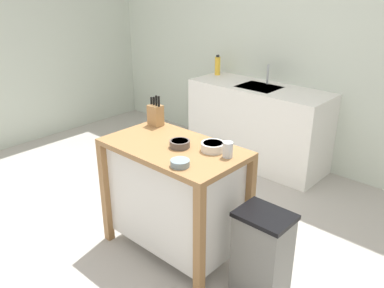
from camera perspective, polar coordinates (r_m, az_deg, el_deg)
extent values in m
plane|color=#ADA8A0|center=(3.53, -5.15, -12.65)|extent=(6.62, 6.62, 0.00)
cube|color=silver|center=(4.66, 14.56, 12.96)|extent=(5.62, 0.10, 2.60)
cube|color=beige|center=(5.69, -19.72, 14.08)|extent=(0.10, 2.76, 2.60)
cube|color=#9E7042|center=(2.93, -2.63, -0.59)|extent=(1.06, 0.62, 0.04)
cube|color=white|center=(3.11, -2.50, -7.37)|extent=(0.96, 0.52, 0.76)
cube|color=#9E7042|center=(3.32, -12.08, -6.83)|extent=(0.06, 0.06, 0.86)
cube|color=#9E7042|center=(2.69, 1.03, -14.13)|extent=(0.06, 0.06, 0.86)
cube|color=#9E7042|center=(3.62, -5.02, -3.71)|extent=(0.06, 0.06, 0.86)
cube|color=#9E7042|center=(3.05, 8.02, -9.35)|extent=(0.06, 0.06, 0.86)
cube|color=#AD7F4C|center=(3.30, -5.17, 4.05)|extent=(0.11, 0.09, 0.17)
cylinder|color=black|center=(3.30, -5.76, 6.10)|extent=(0.02, 0.02, 0.06)
cylinder|color=black|center=(3.28, -5.42, 6.07)|extent=(0.02, 0.02, 0.07)
cylinder|color=black|center=(3.25, -5.07, 6.12)|extent=(0.02, 0.02, 0.08)
cylinder|color=black|center=(3.23, -4.71, 6.02)|extent=(0.02, 0.02, 0.08)
cylinder|color=gray|center=(2.61, -1.70, -2.70)|extent=(0.13, 0.13, 0.04)
cylinder|color=#49555B|center=(2.60, -1.70, -2.33)|extent=(0.10, 0.10, 0.01)
cylinder|color=silver|center=(2.83, 2.97, -0.38)|extent=(0.17, 0.17, 0.06)
cylinder|color=gray|center=(2.82, 2.98, 0.12)|extent=(0.14, 0.14, 0.01)
cylinder|color=#564C47|center=(2.89, -1.75, 0.02)|extent=(0.15, 0.15, 0.05)
cylinder|color=#342D2A|center=(2.88, -1.75, 0.43)|extent=(0.12, 0.12, 0.01)
cylinder|color=silver|center=(2.73, 5.07, -0.79)|extent=(0.07, 0.07, 0.11)
cube|color=slate|center=(2.86, 9.82, -15.26)|extent=(0.34, 0.26, 0.60)
cube|color=black|center=(2.68, 10.27, -9.94)|extent=(0.36, 0.28, 0.03)
cube|color=white|center=(4.68, 9.22, 2.68)|extent=(1.60, 0.60, 0.90)
cube|color=silver|center=(4.54, 9.43, 7.80)|extent=(0.44, 0.36, 0.03)
cylinder|color=#B7BCC1|center=(4.64, 10.64, 9.64)|extent=(0.02, 0.02, 0.22)
cylinder|color=yellow|center=(5.01, 3.62, 10.93)|extent=(0.07, 0.07, 0.22)
cylinder|color=black|center=(4.98, 3.66, 12.29)|extent=(0.04, 0.04, 0.02)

